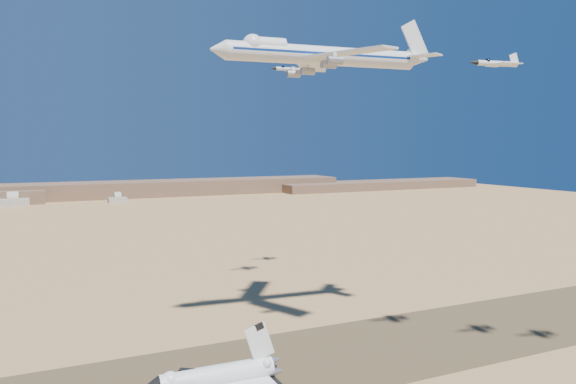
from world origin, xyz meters
name	(u,v)px	position (x,y,z in m)	size (l,w,h in m)	color
ground	(239,374)	(0.00, 0.00, 0.00)	(1200.00, 1200.00, 0.00)	tan
runway	(239,373)	(0.00, 0.00, 0.03)	(600.00, 50.00, 0.06)	brown
ridgeline	(133,191)	(65.32, 527.31, 7.63)	(960.00, 90.00, 18.00)	brown
hangars	(8,202)	(-64.00, 478.43, 4.83)	(200.50, 29.50, 30.00)	#ADAA99
shuttle	(216,378)	(-10.08, -10.51, 4.65)	(35.05, 21.70, 17.30)	silver
carrier_747	(317,55)	(33.35, 18.11, 90.40)	(75.18, 57.96, 18.70)	silver
chase_jet_a	(496,63)	(65.94, -24.21, 84.48)	(15.76, 8.79, 3.95)	silver
chase_jet_d	(289,69)	(48.73, 70.30, 93.15)	(15.75, 8.32, 3.93)	silver
chase_jet_e	(311,70)	(67.66, 86.73, 95.75)	(14.76, 8.27, 3.70)	silver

